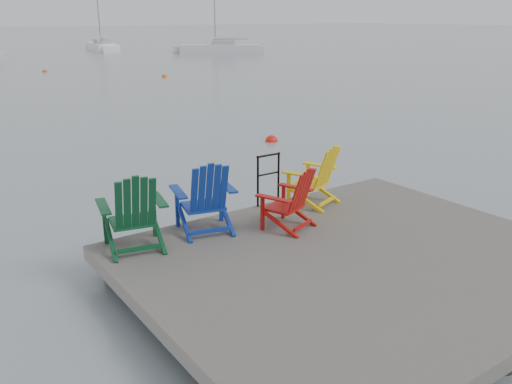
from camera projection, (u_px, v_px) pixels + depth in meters
ground at (356, 289)px, 7.59m from camera, size 400.00×400.00×0.00m
dock at (357, 266)px, 7.48m from camera, size 6.00×5.00×1.40m
handrail at (268, 174)px, 9.31m from camera, size 0.48×0.04×0.90m
chair_green at (133, 211)px, 7.47m from camera, size 1.03×0.97×1.14m
chair_blue at (205, 196)px, 8.09m from camera, size 1.04×0.98×1.13m
chair_red at (291, 198)px, 8.26m from camera, size 0.94×0.90×0.97m
chair_yellow at (316, 175)px, 9.30m from camera, size 1.01×0.97×1.06m
sailboat_mid at (102, 47)px, 58.63m from camera, size 3.31×8.31×11.20m
sailboat_far at (220, 49)px, 55.48m from camera, size 7.87×5.90×11.05m
buoy_a at (271, 141)px, 16.46m from camera, size 0.38×0.38×0.38m
buoy_c at (164, 77)px, 33.69m from camera, size 0.34×0.34×0.34m
buoy_d at (45, 72)px, 36.65m from camera, size 0.32×0.32×0.32m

